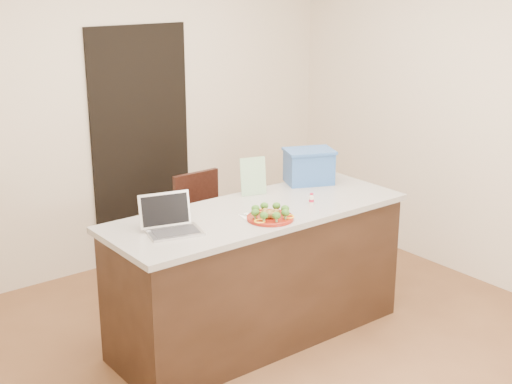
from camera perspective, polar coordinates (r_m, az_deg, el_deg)
ground at (r=4.87m, az=1.97°, el=-12.49°), size 4.00×4.00×0.00m
room_shell at (r=4.29m, az=2.20°, el=6.59°), size 4.00×4.00×4.00m
doorway at (r=6.09m, az=-9.16°, el=3.67°), size 0.90×0.02×2.00m
island at (r=4.83m, az=0.13°, el=-6.57°), size 2.06×0.76×0.92m
plate at (r=4.48m, az=1.15°, el=-2.06°), size 0.30×0.30×0.02m
meatballs at (r=4.47m, az=1.15°, el=-1.74°), size 0.12×0.12×0.04m
broccoli at (r=4.46m, az=1.15°, el=-1.49°), size 0.25×0.25×0.04m
pepper_rings at (r=4.48m, az=1.15°, el=-1.94°), size 0.27×0.26×0.01m
napkin at (r=4.53m, az=-0.25°, el=-1.96°), size 0.16×0.16×0.01m
fork at (r=4.52m, az=-0.51°, el=-1.92°), size 0.04×0.15×0.00m
knife at (r=4.53m, az=0.17°, el=-1.85°), size 0.07×0.16×0.01m
yogurt_bottle at (r=4.78m, az=4.46°, el=-0.60°), size 0.03×0.03×0.07m
laptop at (r=4.30m, az=-6.89°, el=-2.35°), size 0.36×0.32×0.22m
leaflet at (r=4.93m, az=-0.22°, el=1.27°), size 0.19×0.09×0.26m
blue_box at (r=5.22m, az=4.26°, el=2.08°), size 0.42×0.37×0.25m
chair at (r=5.60m, az=-4.20°, el=-2.52°), size 0.42×0.42×0.91m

